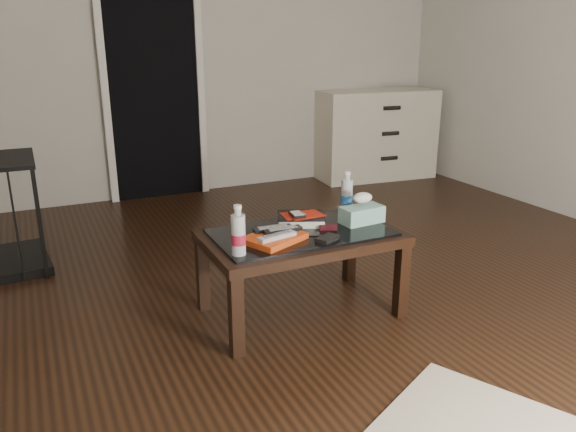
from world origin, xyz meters
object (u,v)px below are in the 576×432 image
tissue_box (362,215)px  coffee_table (301,243)px  dresser (376,134)px  water_bottle_left (238,230)px  textbook (301,219)px  water_bottle_right (347,192)px

tissue_box → coffee_table: bearing=173.6°
coffee_table → tissue_box: tissue_box is taller
dresser → water_bottle_left: dresser is taller
coffee_table → textbook: (0.06, 0.12, 0.09)m
dresser → water_bottle_right: 2.77m
coffee_table → textbook: bearing=64.4°
textbook → tissue_box: bearing=-0.3°
dresser → water_bottle_left: bearing=-128.5°
coffee_table → water_bottle_right: water_bottle_right is taller
textbook → tissue_box: size_ratio=1.09×
textbook → water_bottle_right: (0.33, 0.07, 0.10)m
coffee_table → water_bottle_left: (-0.40, -0.16, 0.18)m
dresser → water_bottle_right: bearing=-121.8°
water_bottle_left → tissue_box: (0.76, 0.15, -0.07)m
water_bottle_left → water_bottle_right: size_ratio=1.00×
coffee_table → tissue_box: 0.38m
dresser → water_bottle_left: (-2.46, -2.56, 0.13)m
textbook → tissue_box: 0.33m
textbook → water_bottle_right: water_bottle_right is taller
coffee_table → dresser: dresser is taller
water_bottle_right → tissue_box: water_bottle_right is taller
coffee_table → water_bottle_left: water_bottle_left is taller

